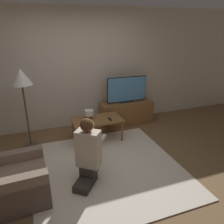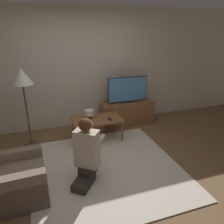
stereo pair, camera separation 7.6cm
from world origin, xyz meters
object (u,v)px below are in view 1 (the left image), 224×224
object	(u,v)px
person_kneeling	(88,151)
table_lamp	(89,113)
floor_lamp	(22,82)
coffee_table	(97,121)
tv	(127,90)
armchair	(11,182)

from	to	relation	value
person_kneeling	table_lamp	world-z (taller)	person_kneeling
floor_lamp	coffee_table	bearing A→B (deg)	-9.16
tv	coffee_table	xyz separation A→B (m)	(-0.88, -0.56, -0.43)
table_lamp	armchair	bearing A→B (deg)	-136.21
coffee_table	armchair	bearing A→B (deg)	-140.97
coffee_table	floor_lamp	size ratio (longest dim) A/B	0.65
tv	person_kneeling	distance (m)	2.25
coffee_table	floor_lamp	distance (m)	1.57
coffee_table	armchair	world-z (taller)	armchair
person_kneeling	table_lamp	xyz separation A→B (m)	(0.34, 1.30, 0.05)
person_kneeling	table_lamp	distance (m)	1.34
floor_lamp	armchair	world-z (taller)	floor_lamp
floor_lamp	person_kneeling	bearing A→B (deg)	-59.97
armchair	floor_lamp	bearing A→B (deg)	-11.91
tv	coffee_table	size ratio (longest dim) A/B	0.96
coffee_table	armchair	xyz separation A→B (m)	(-1.52, -1.24, -0.13)
armchair	table_lamp	xyz separation A→B (m)	(1.39, 1.33, 0.28)
tv	table_lamp	xyz separation A→B (m)	(-1.01, -0.46, -0.28)
coffee_table	floor_lamp	world-z (taller)	floor_lamp
coffee_table	table_lamp	size ratio (longest dim) A/B	5.46
floor_lamp	armchair	bearing A→B (deg)	-99.16
armchair	coffee_table	bearing A→B (deg)	-53.73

